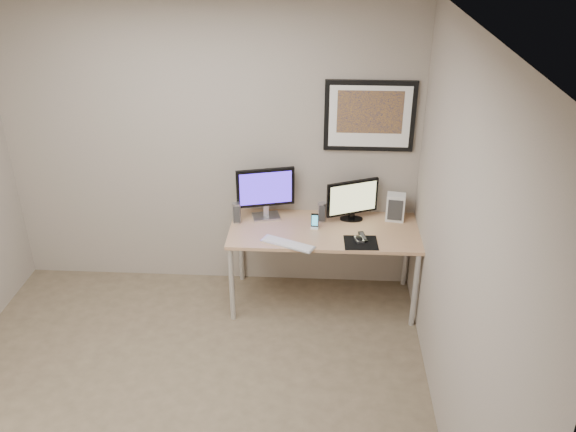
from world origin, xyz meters
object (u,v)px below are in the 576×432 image
object	(u,v)px
monitor_large	(265,191)
speaker_right	(322,212)
speaker_left	(237,213)
keyboard	(288,244)
monitor_tv	(352,199)
fan_unit	(395,207)
phone_dock	(315,221)
framed_art	(370,116)
desk	(324,236)

from	to	relation	value
monitor_large	speaker_right	size ratio (longest dim) A/B	2.86
speaker_left	keyboard	size ratio (longest dim) A/B	0.41
monitor_large	speaker_left	distance (m)	0.31
monitor_tv	speaker_left	distance (m)	1.00
fan_unit	speaker_right	bearing A→B (deg)	-166.33
monitor_tv	phone_dock	bearing A→B (deg)	-174.29
speaker_left	keyboard	bearing A→B (deg)	-48.43
monitor_large	phone_dock	xyz separation A→B (m)	(0.43, -0.18, -0.18)
framed_art	monitor_large	distance (m)	1.08
desk	monitor_large	bearing A→B (deg)	160.00
monitor_tv	speaker_left	world-z (taller)	monitor_tv
framed_art	monitor_large	bearing A→B (deg)	-170.38
framed_art	keyboard	bearing A→B (deg)	-136.37
monitor_tv	speaker_right	xyz separation A→B (m)	(-0.26, -0.03, -0.11)
desk	speaker_right	size ratio (longest dim) A/B	9.26
framed_art	speaker_right	size ratio (longest dim) A/B	4.34
keyboard	phone_dock	bearing A→B (deg)	78.06
keyboard	monitor_tv	bearing A→B (deg)	65.47
monitor_large	speaker_left	size ratio (longest dim) A/B	2.71
desk	fan_unit	world-z (taller)	fan_unit
phone_dock	keyboard	size ratio (longest dim) A/B	0.31
framed_art	monitor_tv	xyz separation A→B (m)	(-0.11, -0.15, -0.69)
monitor_large	speaker_right	xyz separation A→B (m)	(0.49, -0.04, -0.17)
speaker_left	phone_dock	distance (m)	0.68
keyboard	framed_art	bearing A→B (deg)	67.79
speaker_left	phone_dock	world-z (taller)	speaker_left
fan_unit	monitor_large	bearing A→B (deg)	-170.45
phone_dock	keyboard	xyz separation A→B (m)	(-0.21, -0.29, -0.06)
monitor_tv	speaker_left	size ratio (longest dim) A/B	2.42
desk	phone_dock	xyz separation A→B (m)	(-0.08, 0.01, 0.14)
monitor_large	phone_dock	distance (m)	0.50
speaker_right	keyboard	xyz separation A→B (m)	(-0.27, -0.43, -0.08)
monitor_large	desk	bearing A→B (deg)	-34.70
monitor_large	keyboard	bearing A→B (deg)	-79.52
framed_art	desk	bearing A→B (deg)	-136.54
phone_dock	fan_unit	bearing A→B (deg)	19.19
phone_dock	fan_unit	xyz separation A→B (m)	(0.69, 0.20, 0.05)
keyboard	monitor_large	bearing A→B (deg)	139.34
speaker_left	speaker_right	world-z (taller)	speaker_left
monitor_large	fan_unit	xyz separation A→B (m)	(1.12, 0.02, -0.13)
desk	phone_dock	size ratio (longest dim) A/B	11.52
framed_art	phone_dock	xyz separation A→B (m)	(-0.43, -0.32, -0.82)
monitor_large	phone_dock	world-z (taller)	monitor_large
monitor_tv	fan_unit	world-z (taller)	monitor_tv
speaker_left	phone_dock	size ratio (longest dim) A/B	1.31
speaker_right	fan_unit	bearing A→B (deg)	4.74
monitor_tv	fan_unit	bearing A→B (deg)	-18.97
monitor_large	monitor_tv	size ratio (longest dim) A/B	1.12
monitor_tv	speaker_right	bearing A→B (deg)	164.19
framed_art	speaker_right	xyz separation A→B (m)	(-0.37, -0.18, -0.81)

